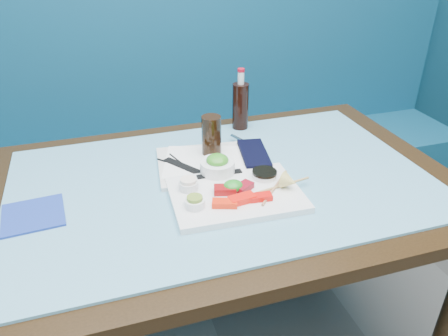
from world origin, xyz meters
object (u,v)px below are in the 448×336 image
object	(u,v)px
booth_bench	(172,163)
serving_tray	(214,163)
dining_table	(222,205)
seaweed_bowl	(217,168)
sashimi_plate	(236,195)
cola_bottle_body	(240,106)
cola_glass	(211,135)
blue_napkin	(33,215)

from	to	relation	value
booth_bench	serving_tray	bearing A→B (deg)	-89.94
dining_table	seaweed_bowl	bearing A→B (deg)	117.84
sashimi_plate	booth_bench	bearing A→B (deg)	92.84
seaweed_bowl	cola_bottle_body	bearing A→B (deg)	60.10
dining_table	serving_tray	world-z (taller)	serving_tray
serving_tray	cola_glass	size ratio (longest dim) A/B	2.67
dining_table	cola_bottle_body	distance (m)	0.42
booth_bench	cola_glass	xyz separation A→B (m)	(0.01, -0.69, 0.46)
dining_table	sashimi_plate	size ratio (longest dim) A/B	3.93
serving_tray	seaweed_bowl	world-z (taller)	seaweed_bowl
cola_glass	cola_bottle_body	bearing A→B (deg)	49.36
dining_table	seaweed_bowl	distance (m)	0.13
blue_napkin	seaweed_bowl	bearing A→B (deg)	4.81
dining_table	cola_glass	bearing A→B (deg)	85.83
serving_tray	blue_napkin	xyz separation A→B (m)	(-0.52, -0.12, -0.00)
booth_bench	cola_bottle_body	bearing A→B (deg)	-70.50
booth_bench	serving_tray	world-z (taller)	booth_bench
seaweed_bowl	cola_bottle_body	size ratio (longest dim) A/B	0.62
serving_tray	seaweed_bowl	bearing A→B (deg)	-90.64
seaweed_bowl	cola_bottle_body	world-z (taller)	cola_bottle_body
dining_table	cola_bottle_body	world-z (taller)	cola_bottle_body
sashimi_plate	cola_glass	bearing A→B (deg)	91.54
booth_bench	seaweed_bowl	size ratio (longest dim) A/B	29.10
booth_bench	dining_table	distance (m)	0.89
cola_bottle_body	sashimi_plate	bearing A→B (deg)	-110.91
sashimi_plate	serving_tray	size ratio (longest dim) A/B	1.04
serving_tray	blue_napkin	bearing A→B (deg)	-160.33
dining_table	seaweed_bowl	xyz separation A→B (m)	(-0.01, 0.02, 0.12)
blue_napkin	cola_bottle_body	bearing A→B (deg)	27.63
serving_tray	sashimi_plate	bearing A→B (deg)	-81.25
sashimi_plate	dining_table	bearing A→B (deg)	96.23
booth_bench	serving_tray	size ratio (longest dim) A/B	8.76
seaweed_bowl	blue_napkin	size ratio (longest dim) A/B	0.67
seaweed_bowl	blue_napkin	xyz separation A→B (m)	(-0.51, -0.04, -0.03)
sashimi_plate	serving_tray	world-z (taller)	sashimi_plate
seaweed_bowl	cola_bottle_body	distance (m)	0.38
seaweed_bowl	cola_glass	bearing A→B (deg)	81.25
booth_bench	sashimi_plate	distance (m)	1.02
dining_table	cola_bottle_body	size ratio (longest dim) A/B	8.36
seaweed_bowl	blue_napkin	distance (m)	0.52
booth_bench	seaweed_bowl	bearing A→B (deg)	-90.64
blue_napkin	sashimi_plate	bearing A→B (deg)	-8.34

